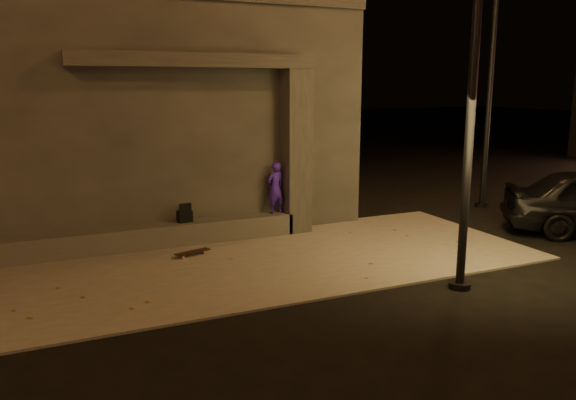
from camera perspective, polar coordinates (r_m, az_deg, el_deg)
name	(u,v)px	position (r m, az deg, el deg)	size (l,w,h in m)	color
ground	(297,299)	(8.94, 0.94, -10.06)	(120.00, 120.00, 0.00)	black
sidewalk	(253,262)	(10.67, -3.60, -6.31)	(11.00, 4.40, 0.04)	slate
building	(149,114)	(14.26, -13.97, 8.50)	(9.00, 5.10, 5.22)	#353230
ledge	(154,236)	(11.85, -13.43, -3.55)	(6.00, 0.55, 0.45)	#504D48
column	(296,152)	(12.51, 0.81, 4.92)	(0.55, 0.55, 3.60)	#353230
canopy	(196,60)	(11.73, -9.37, 13.82)	(5.00, 0.70, 0.28)	#353230
skateboarder	(275,188)	(12.42, -1.29, 1.25)	(0.42, 0.28, 1.15)	#391BB0
backpack	(185,215)	(11.89, -10.46, -1.55)	(0.32, 0.23, 0.41)	black
skateboard	(192,252)	(11.12, -9.69, -5.25)	(0.74, 0.37, 0.08)	black
street_lamp_0	(477,24)	(9.29, 18.61, 16.57)	(0.36, 0.36, 7.42)	black
street_lamp_2	(493,46)	(16.08, 20.09, 14.45)	(0.36, 0.36, 7.58)	black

